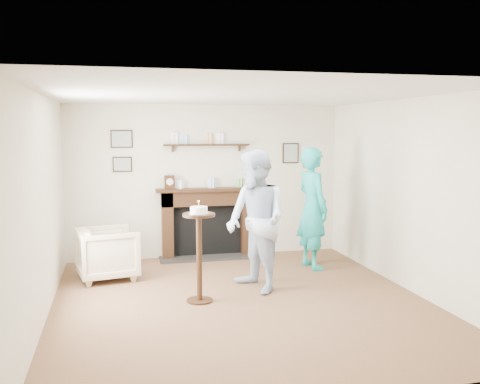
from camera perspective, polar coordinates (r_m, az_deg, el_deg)
name	(u,v)px	position (r m, az deg, el deg)	size (l,w,h in m)	color
ground	(241,302)	(6.67, 0.14, -11.61)	(5.00, 5.00, 0.00)	brown
room_shell	(229,166)	(7.03, -1.18, 2.83)	(4.54, 5.02, 2.52)	beige
armchair	(108,278)	(7.88, -13.87, -8.95)	(0.78, 0.80, 0.73)	tan
man	(256,290)	(7.11, 1.70, -10.45)	(0.90, 0.70, 1.84)	silver
woman	(312,267)	(8.32, 7.64, -7.98)	(0.67, 0.44, 1.83)	#1FB0A2
pedestal_table	(199,240)	(6.51, -4.39, -5.09)	(0.39, 0.39, 1.25)	black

